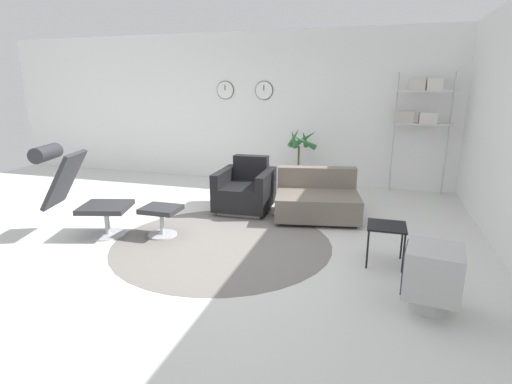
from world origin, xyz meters
The scene contains 11 objects.
ground_plane centered at (0.00, 0.00, 0.00)m, with size 12.00×12.00×0.00m, color silver.
wall_back centered at (0.00, 3.14, 1.40)m, with size 12.00×0.09×2.80m.
round_rug centered at (0.09, -0.19, 0.00)m, with size 2.59×2.59×0.01m.
lounge_chair centered at (-1.70, -0.45, 0.64)m, with size 1.12×0.77×1.13m.
ottoman centered at (-0.72, -0.18, 0.27)m, with size 0.45×0.38×0.37m.
armchair_red centered at (-0.06, 1.17, 0.29)m, with size 0.80×0.90×0.78m.
couch_low centered at (1.02, 1.13, 0.24)m, with size 1.29×1.13×0.66m.
side_table centered at (1.93, -0.23, 0.38)m, with size 0.39×0.39×0.43m.
crt_television centered at (2.28, -1.06, 0.31)m, with size 0.50×0.52×0.55m.
potted_plant centered at (0.46, 2.66, 0.52)m, with size 0.56×0.68×1.10m.
shelf_unit centered at (2.42, 2.82, 1.51)m, with size 0.92×0.28×2.04m.
Camera 1 is at (1.76, -4.33, 1.81)m, focal length 28.00 mm.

